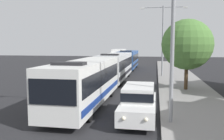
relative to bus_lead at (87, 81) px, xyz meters
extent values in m
cube|color=silver|center=(0.00, 0.02, 0.01)|extent=(2.50, 11.05, 2.70)
cube|color=black|center=(1.27, 0.02, 0.36)|extent=(0.04, 10.17, 1.00)
cube|color=black|center=(-1.27, 0.02, 0.36)|extent=(0.04, 10.17, 1.00)
cube|color=black|center=(0.00, -5.52, 0.31)|extent=(2.30, 0.04, 1.20)
cube|color=navy|center=(1.28, 0.02, -0.79)|extent=(0.03, 10.50, 0.36)
cube|color=black|center=(0.00, -3.29, 1.44)|extent=(1.75, 0.90, 0.16)
cylinder|color=black|center=(1.10, -3.40, -1.19)|extent=(0.28, 1.00, 1.00)
cylinder|color=black|center=(-1.10, -3.40, -1.19)|extent=(0.28, 1.00, 1.00)
cylinder|color=black|center=(1.10, 3.06, -1.19)|extent=(0.28, 1.00, 1.00)
cylinder|color=black|center=(-1.10, 3.06, -1.19)|extent=(0.28, 1.00, 1.00)
cube|color=silver|center=(0.00, 12.13, 0.01)|extent=(2.50, 12.19, 2.70)
cube|color=black|center=(1.27, 12.13, 0.36)|extent=(0.04, 11.21, 1.00)
cube|color=black|center=(-1.27, 12.13, 0.36)|extent=(0.04, 11.21, 1.00)
cube|color=black|center=(0.00, 6.02, 0.31)|extent=(2.30, 0.04, 1.20)
cube|color=black|center=(1.28, 12.13, -0.79)|extent=(0.03, 11.58, 0.36)
cube|color=black|center=(0.00, 8.47, 1.44)|extent=(1.75, 0.90, 0.16)
cylinder|color=black|center=(1.10, 8.35, -1.19)|extent=(0.28, 1.00, 1.00)
cylinder|color=black|center=(-1.10, 8.35, -1.19)|extent=(0.28, 1.00, 1.00)
cylinder|color=black|center=(1.10, 15.48, -1.19)|extent=(0.28, 1.00, 1.00)
cylinder|color=black|center=(-1.10, 15.48, -1.19)|extent=(0.28, 1.00, 1.00)
cube|color=#284C8C|center=(0.00, 25.20, 0.01)|extent=(2.50, 11.31, 2.70)
cube|color=black|center=(1.27, 25.20, 0.36)|extent=(0.04, 10.41, 1.00)
cube|color=black|center=(-1.27, 25.20, 0.36)|extent=(0.04, 10.41, 1.00)
cube|color=black|center=(0.00, 19.52, 0.31)|extent=(2.30, 0.04, 1.20)
cube|color=black|center=(1.28, 25.20, -0.79)|extent=(0.03, 10.75, 0.36)
cube|color=black|center=(0.00, 21.81, 1.44)|extent=(1.75, 0.90, 0.16)
cylinder|color=black|center=(1.10, 21.69, -1.19)|extent=(0.28, 1.00, 1.00)
cylinder|color=black|center=(-1.10, 21.69, -1.19)|extent=(0.28, 1.00, 1.00)
cylinder|color=black|center=(1.10, 28.31, -1.19)|extent=(0.28, 1.00, 1.00)
cylinder|color=black|center=(-1.10, 28.31, -1.19)|extent=(0.28, 1.00, 1.00)
cube|color=white|center=(3.70, -2.53, -0.99)|extent=(1.84, 4.95, 0.80)
cube|color=white|center=(3.70, -2.38, -0.19)|extent=(1.62, 2.87, 0.80)
cube|color=black|center=(3.70, -2.38, -0.19)|extent=(1.66, 2.97, 0.44)
sphere|color=#F9EFCC|center=(3.19, -5.03, -0.89)|extent=(0.18, 0.18, 0.18)
sphere|color=#F9EFCC|center=(4.20, -5.03, -0.89)|extent=(0.18, 0.18, 0.18)
cylinder|color=black|center=(2.88, -4.07, -1.34)|extent=(0.22, 0.70, 0.70)
cylinder|color=black|center=(4.52, -4.07, -1.34)|extent=(0.22, 0.70, 0.70)
cylinder|color=black|center=(2.88, -1.00, -1.34)|extent=(0.22, 0.70, 0.70)
cylinder|color=black|center=(4.52, -1.00, -1.34)|extent=(0.22, 0.70, 0.70)
cube|color=white|center=(-3.30, 32.18, -0.24)|extent=(2.30, 1.80, 2.20)
cube|color=silver|center=(-3.30, 36.04, 0.11)|extent=(2.35, 5.91, 2.70)
cube|color=black|center=(-3.30, 31.26, 0.06)|extent=(2.07, 0.04, 0.90)
cylinder|color=black|center=(-4.33, 32.18, -1.24)|extent=(0.26, 0.90, 0.90)
cylinder|color=black|center=(-2.27, 32.18, -1.24)|extent=(0.26, 0.90, 0.90)
cylinder|color=black|center=(-4.33, 37.26, -1.24)|extent=(0.26, 0.90, 0.90)
cylinder|color=black|center=(-2.27, 37.26, -1.24)|extent=(0.26, 0.90, 0.90)
cylinder|color=gray|center=(5.40, -3.09, 2.44)|extent=(0.20, 0.20, 7.97)
cylinder|color=gray|center=(5.40, 16.14, 2.89)|extent=(0.20, 0.20, 8.87)
cylinder|color=gray|center=(4.06, 16.14, 7.13)|extent=(2.67, 0.10, 0.10)
cube|color=silver|center=(2.73, 16.14, 7.05)|extent=(0.56, 0.28, 0.16)
cylinder|color=gray|center=(6.73, 16.14, 7.13)|extent=(2.67, 0.10, 0.10)
cube|color=silver|center=(8.07, 16.14, 7.05)|extent=(0.56, 0.28, 0.16)
cylinder|color=#4C3823|center=(7.28, 6.66, -0.43)|extent=(0.32, 0.32, 2.21)
sphere|color=#4C7A38|center=(7.28, 6.66, 2.46)|extent=(4.47, 4.47, 4.47)
camera|label=1|loc=(4.60, -15.71, 2.46)|focal=39.02mm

